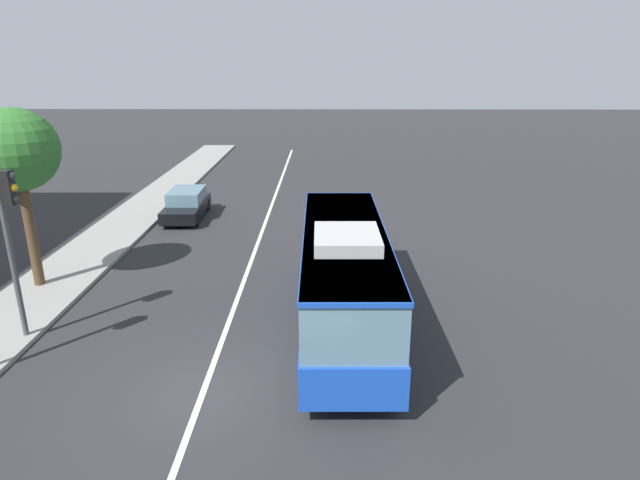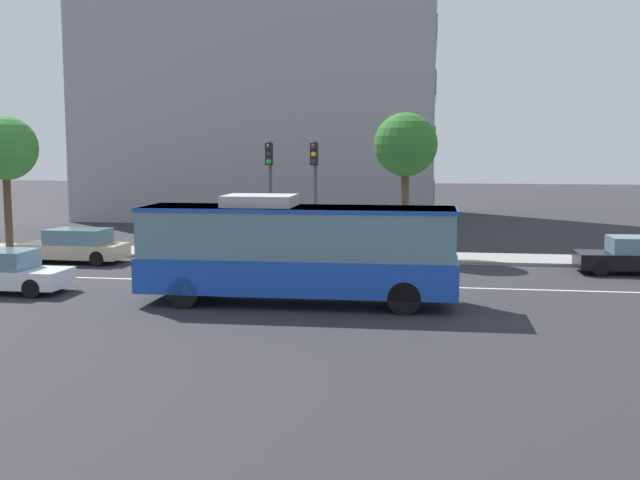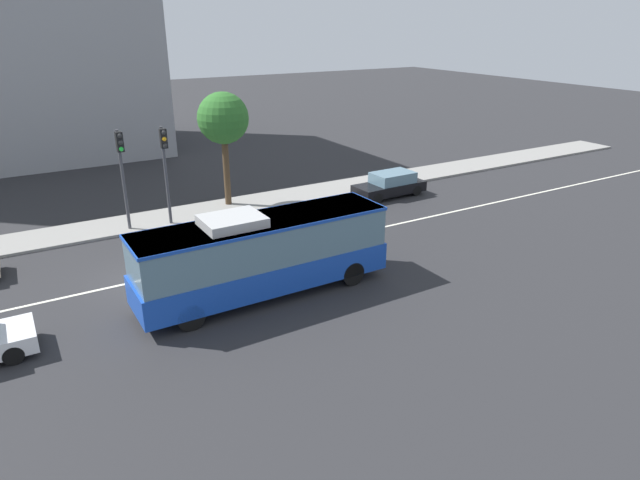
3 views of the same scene
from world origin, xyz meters
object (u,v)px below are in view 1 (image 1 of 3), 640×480
at_px(sedan_black, 187,204).
at_px(transit_bus, 344,272).
at_px(street_tree_kerbside_left, 16,152).
at_px(traffic_light_mid_block, 11,226).

bearing_deg(sedan_black, transit_bus, 31.45).
height_order(sedan_black, street_tree_kerbside_left, street_tree_kerbside_left).
distance_m(transit_bus, traffic_light_mid_block, 9.62).
bearing_deg(transit_bus, street_tree_kerbside_left, 74.71).
xyz_separation_m(transit_bus, street_tree_kerbside_left, (2.89, 11.07, 3.19)).
xyz_separation_m(traffic_light_mid_block, street_tree_kerbside_left, (3.82, 1.66, 1.44)).
relative_size(transit_bus, sedan_black, 2.21).
bearing_deg(sedan_black, street_tree_kerbside_left, -20.44).
distance_m(sedan_black, street_tree_kerbside_left, 10.70).
bearing_deg(traffic_light_mid_block, street_tree_kerbside_left, 114.61).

